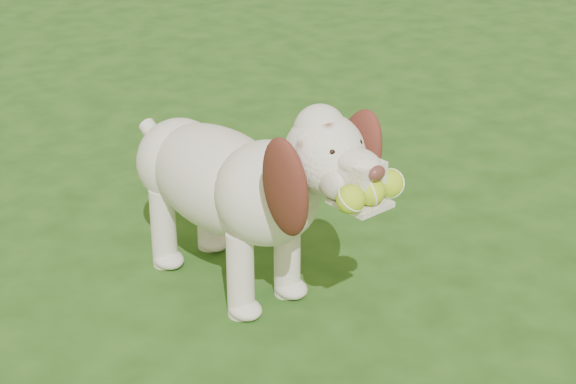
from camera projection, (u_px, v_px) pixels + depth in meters
ground at (273, 346)px, 3.13m from camera, size 80.00×80.00×0.00m
dog at (239, 180)px, 3.26m from camera, size 0.47×1.25×0.81m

